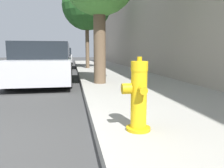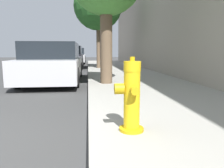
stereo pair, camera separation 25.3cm
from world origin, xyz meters
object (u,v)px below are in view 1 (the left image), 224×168
at_px(parked_car_far, 62,56).
at_px(street_tree_far, 87,6).
at_px(parked_car_mid, 56,58).
at_px(fire_hydrant, 138,97).
at_px(parked_car_near, 45,63).

height_order(parked_car_far, street_tree_far, street_tree_far).
relative_size(parked_car_far, street_tree_far, 0.84).
relative_size(parked_car_mid, parked_car_far, 1.16).
height_order(fire_hydrant, parked_car_near, parked_car_near).
xyz_separation_m(fire_hydrant, street_tree_far, (0.10, 9.89, 2.96)).
bearing_deg(parked_car_far, parked_car_mid, -91.86).
height_order(fire_hydrant, parked_car_mid, parked_car_mid).
height_order(parked_car_mid, street_tree_far, street_tree_far).
bearing_deg(parked_car_near, street_tree_far, 67.88).
bearing_deg(parked_car_mid, parked_car_near, -89.39).
distance_m(parked_car_near, parked_car_far, 11.75).
height_order(fire_hydrant, parked_car_far, parked_car_far).
relative_size(fire_hydrant, parked_car_near, 0.19).
xyz_separation_m(parked_car_near, parked_car_far, (0.10, 11.75, 0.01)).
xyz_separation_m(parked_car_mid, parked_car_far, (0.17, 5.29, -0.02)).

